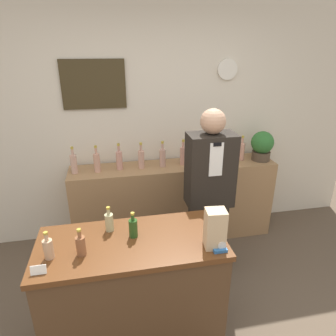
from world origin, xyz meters
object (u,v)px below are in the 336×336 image
shopkeeper (209,198)px  tape_dispenser (220,248)px  paper_bag (215,229)px  potted_plant (262,145)px

shopkeeper → tape_dispenser: 0.89m
tape_dispenser → paper_bag: bearing=114.0°
paper_bag → tape_dispenser: paper_bag is taller
shopkeeper → potted_plant: shopkeeper is taller
paper_bag → tape_dispenser: 0.13m
shopkeeper → tape_dispenser: (-0.21, -0.86, 0.10)m
shopkeeper → paper_bag: (-0.24, -0.80, 0.22)m
potted_plant → paper_bag: 1.77m
shopkeeper → potted_plant: bearing=36.6°
shopkeeper → tape_dispenser: bearing=-103.9°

